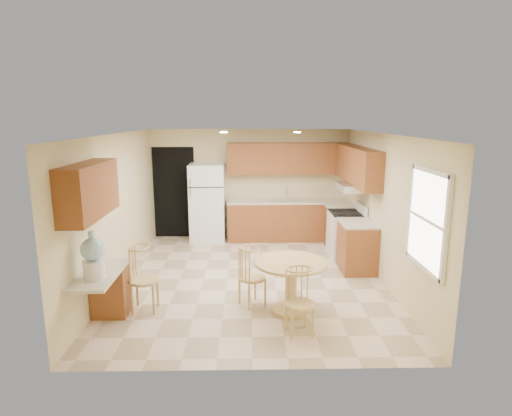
{
  "coord_description": "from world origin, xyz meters",
  "views": [
    {
      "loc": [
        -0.05,
        -7.05,
        2.78
      ],
      "look_at": [
        0.1,
        0.3,
        1.2
      ],
      "focal_mm": 30.0,
      "sensor_mm": 36.0,
      "label": 1
    }
  ],
  "objects_px": {
    "chair_table_b": "(301,298)",
    "water_crock": "(93,257)",
    "chair_desk": "(142,274)",
    "stove": "(346,234)",
    "chair_table_a": "(252,272)",
    "dining_table": "(291,279)",
    "refrigerator": "(208,203)"
  },
  "relations": [
    {
      "from": "chair_table_b",
      "to": "chair_desk",
      "type": "distance_m",
      "value": 2.29
    },
    {
      "from": "chair_desk",
      "to": "water_crock",
      "type": "distance_m",
      "value": 0.87
    },
    {
      "from": "refrigerator",
      "to": "chair_table_b",
      "type": "relative_size",
      "value": 2.0
    },
    {
      "from": "dining_table",
      "to": "stove",
      "type": "bearing_deg",
      "value": 61.26
    },
    {
      "from": "dining_table",
      "to": "chair_desk",
      "type": "xyz_separation_m",
      "value": [
        -2.11,
        0.01,
        0.08
      ]
    },
    {
      "from": "chair_table_a",
      "to": "water_crock",
      "type": "bearing_deg",
      "value": -100.5
    },
    {
      "from": "stove",
      "to": "chair_table_a",
      "type": "distance_m",
      "value": 3.0
    },
    {
      "from": "chair_table_a",
      "to": "refrigerator",
      "type": "bearing_deg",
      "value": 164.45
    },
    {
      "from": "chair_table_a",
      "to": "water_crock",
      "type": "height_order",
      "value": "water_crock"
    },
    {
      "from": "refrigerator",
      "to": "chair_desk",
      "type": "distance_m",
      "value": 3.75
    },
    {
      "from": "stove",
      "to": "chair_table_b",
      "type": "relative_size",
      "value": 1.25
    },
    {
      "from": "stove",
      "to": "chair_desk",
      "type": "height_order",
      "value": "stove"
    },
    {
      "from": "chair_table_b",
      "to": "water_crock",
      "type": "xyz_separation_m",
      "value": [
        -2.61,
        0.15,
        0.51
      ]
    },
    {
      "from": "stove",
      "to": "chair_desk",
      "type": "relative_size",
      "value": 1.14
    },
    {
      "from": "chair_desk",
      "to": "refrigerator",
      "type": "bearing_deg",
      "value": 170.18
    },
    {
      "from": "refrigerator",
      "to": "dining_table",
      "type": "height_order",
      "value": "refrigerator"
    },
    {
      "from": "refrigerator",
      "to": "chair_table_b",
      "type": "height_order",
      "value": "refrigerator"
    },
    {
      "from": "chair_table_a",
      "to": "chair_desk",
      "type": "relative_size",
      "value": 0.93
    },
    {
      "from": "refrigerator",
      "to": "chair_table_b",
      "type": "xyz_separation_m",
      "value": [
        1.56,
        -4.43,
        -0.34
      ]
    },
    {
      "from": "dining_table",
      "to": "chair_table_b",
      "type": "xyz_separation_m",
      "value": [
        0.05,
        -0.73,
        0.03
      ]
    },
    {
      "from": "chair_desk",
      "to": "stove",
      "type": "bearing_deg",
      "value": 124.84
    },
    {
      "from": "stove",
      "to": "dining_table",
      "type": "relative_size",
      "value": 1.06
    },
    {
      "from": "chair_table_b",
      "to": "water_crock",
      "type": "distance_m",
      "value": 2.67
    },
    {
      "from": "chair_table_a",
      "to": "chair_desk",
      "type": "distance_m",
      "value": 1.57
    },
    {
      "from": "dining_table",
      "to": "chair_table_a",
      "type": "xyz_separation_m",
      "value": [
        -0.55,
        0.16,
        0.04
      ]
    },
    {
      "from": "chair_table_b",
      "to": "water_crock",
      "type": "bearing_deg",
      "value": -14.27
    },
    {
      "from": "chair_table_b",
      "to": "stove",
      "type": "bearing_deg",
      "value": -123.1
    },
    {
      "from": "stove",
      "to": "chair_desk",
      "type": "xyz_separation_m",
      "value": [
        -3.47,
        -2.47,
        0.12
      ]
    },
    {
      "from": "chair_table_a",
      "to": "chair_desk",
      "type": "xyz_separation_m",
      "value": [
        -1.56,
        -0.16,
        0.04
      ]
    },
    {
      "from": "dining_table",
      "to": "chair_desk",
      "type": "relative_size",
      "value": 1.08
    },
    {
      "from": "stove",
      "to": "water_crock",
      "type": "height_order",
      "value": "water_crock"
    },
    {
      "from": "chair_desk",
      "to": "chair_table_a",
      "type": "bearing_deg",
      "value": 95.09
    }
  ]
}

